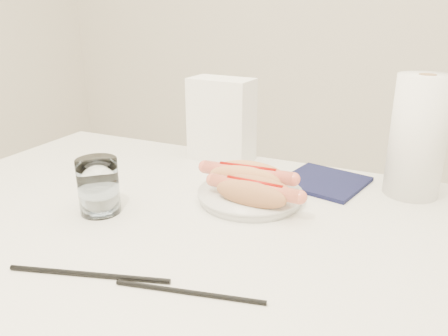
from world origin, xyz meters
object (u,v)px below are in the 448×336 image
at_px(hotdog_left, 247,176).
at_px(plate, 250,196).
at_px(table, 183,246).
at_px(water_glass, 99,186).
at_px(paper_towel_roll, 418,137).
at_px(napkin_box, 222,120).
at_px(hotdog_right, 254,192).

bearing_deg(hotdog_left, plate, -57.89).
relative_size(table, water_glass, 11.13).
relative_size(plate, paper_towel_roll, 0.83).
bearing_deg(paper_towel_roll, plate, -149.31).
distance_m(napkin_box, paper_towel_roll, 0.46).
distance_m(hotdog_right, paper_towel_roll, 0.36).
height_order(water_glass, paper_towel_roll, paper_towel_roll).
height_order(table, napkin_box, napkin_box).
distance_m(table, hotdog_left, 0.20).
relative_size(table, paper_towel_roll, 4.78).
height_order(hotdog_left, paper_towel_roll, paper_towel_roll).
xyz_separation_m(hotdog_left, napkin_box, (-0.15, 0.19, 0.06)).
distance_m(table, paper_towel_roll, 0.52).
bearing_deg(water_glass, hotdog_right, 25.38).
bearing_deg(water_glass, paper_towel_roll, 32.69).
height_order(napkin_box, paper_towel_roll, paper_towel_roll).
bearing_deg(hotdog_right, table, -138.72).
bearing_deg(napkin_box, hotdog_left, -48.46).
relative_size(hotdog_left, hotdog_right, 1.06).
height_order(table, water_glass, water_glass).
xyz_separation_m(table, hotdog_right, (0.11, 0.09, 0.10)).
distance_m(plate, hotdog_right, 0.06).
bearing_deg(hotdog_left, table, -117.46).
distance_m(table, napkin_box, 0.39).
xyz_separation_m(table, plate, (0.09, 0.13, 0.07)).
relative_size(table, hotdog_right, 6.51).
height_order(hotdog_right, paper_towel_roll, paper_towel_roll).
distance_m(plate, paper_towel_roll, 0.36).
xyz_separation_m(hotdog_right, water_glass, (-0.27, -0.13, 0.01)).
bearing_deg(water_glass, napkin_box, 77.99).
height_order(plate, water_glass, water_glass).
bearing_deg(plate, hotdog_right, -60.37).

